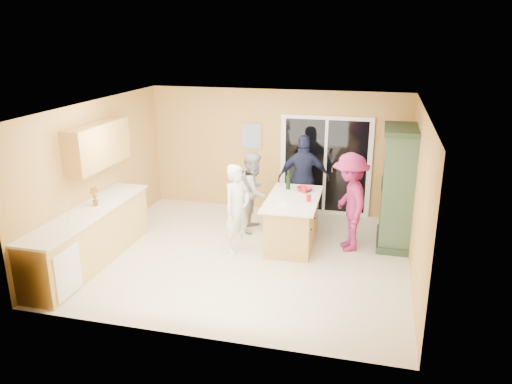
% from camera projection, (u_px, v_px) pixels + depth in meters
% --- Properties ---
extents(floor, '(5.50, 5.50, 0.00)m').
position_uv_depth(floor, '(246.00, 256.00, 8.71)').
color(floor, beige).
rests_on(floor, ground).
extents(ceiling, '(5.50, 5.00, 0.10)m').
position_uv_depth(ceiling, '(245.00, 106.00, 7.91)').
color(ceiling, white).
rests_on(ceiling, wall_back).
extents(wall_back, '(5.50, 0.10, 2.60)m').
position_uv_depth(wall_back, '(277.00, 151.00, 10.61)').
color(wall_back, '#E9B560').
rests_on(wall_back, ground).
extents(wall_front, '(5.50, 0.10, 2.60)m').
position_uv_depth(wall_front, '(191.00, 244.00, 6.00)').
color(wall_front, '#E9B560').
rests_on(wall_front, ground).
extents(wall_left, '(0.10, 5.00, 2.60)m').
position_uv_depth(wall_left, '(98.00, 174.00, 8.95)').
color(wall_left, '#E9B560').
rests_on(wall_left, ground).
extents(wall_right, '(0.10, 5.00, 2.60)m').
position_uv_depth(wall_right, '(418.00, 197.00, 7.67)').
color(wall_right, '#E9B560').
rests_on(wall_right, ground).
extents(left_cabinet_run, '(0.65, 3.05, 1.24)m').
position_uv_depth(left_cabinet_run, '(85.00, 241.00, 8.17)').
color(left_cabinet_run, tan).
rests_on(left_cabinet_run, floor).
extents(upper_cabinets, '(0.35, 1.60, 0.75)m').
position_uv_depth(upper_cabinets, '(98.00, 145.00, 8.54)').
color(upper_cabinets, tan).
rests_on(upper_cabinets, wall_left).
extents(sliding_door, '(1.90, 0.07, 2.10)m').
position_uv_depth(sliding_door, '(325.00, 166.00, 10.42)').
color(sliding_door, silver).
rests_on(sliding_door, floor).
extents(framed_picture, '(0.46, 0.04, 0.56)m').
position_uv_depth(framed_picture, '(251.00, 136.00, 10.63)').
color(framed_picture, '#AA7C55').
rests_on(framed_picture, wall_back).
extents(kitchen_island, '(0.96, 1.72, 0.89)m').
position_uv_depth(kitchen_island, '(292.00, 223.00, 9.07)').
color(kitchen_island, tan).
rests_on(kitchen_island, floor).
extents(green_hutch, '(0.62, 1.18, 2.17)m').
position_uv_depth(green_hutch, '(398.00, 189.00, 8.89)').
color(green_hutch, '#223725').
rests_on(green_hutch, floor).
extents(woman_white, '(0.60, 0.69, 1.58)m').
position_uv_depth(woman_white, '(237.00, 209.00, 8.67)').
color(woman_white, silver).
rests_on(woman_white, floor).
extents(woman_grey, '(0.63, 0.79, 1.55)m').
position_uv_depth(woman_grey, '(254.00, 191.00, 9.67)').
color(woman_grey, '#A4A5A7').
rests_on(woman_grey, floor).
extents(woman_navy, '(1.12, 0.66, 1.79)m').
position_uv_depth(woman_navy, '(304.00, 179.00, 10.07)').
color(woman_navy, '#1B1D3C').
rests_on(woman_navy, floor).
extents(woman_magenta, '(0.96, 1.28, 1.76)m').
position_uv_depth(woman_magenta, '(350.00, 202.00, 8.73)').
color(woman_magenta, '#831C4B').
rests_on(woman_magenta, floor).
extents(serving_bowl, '(0.35, 0.35, 0.07)m').
position_uv_depth(serving_bowl, '(305.00, 189.00, 9.31)').
color(serving_bowl, '#AD131D').
rests_on(serving_bowl, kitchen_island).
extents(tulip_vase, '(0.19, 0.14, 0.33)m').
position_uv_depth(tulip_vase, '(95.00, 196.00, 8.34)').
color(tulip_vase, red).
rests_on(tulip_vase, left_cabinet_run).
extents(tumbler_near, '(0.11, 0.11, 0.12)m').
position_uv_depth(tumbler_near, '(309.00, 198.00, 8.72)').
color(tumbler_near, '#AD131D').
rests_on(tumbler_near, kitchen_island).
extents(tumbler_far, '(0.10, 0.10, 0.12)m').
position_uv_depth(tumbler_far, '(304.00, 190.00, 9.17)').
color(tumbler_far, '#AD131D').
rests_on(tumbler_far, kitchen_island).
extents(wine_bottle, '(0.09, 0.09, 0.37)m').
position_uv_depth(wine_bottle, '(288.00, 182.00, 9.37)').
color(wine_bottle, black).
rests_on(wine_bottle, kitchen_island).
extents(white_plate, '(0.24, 0.24, 0.01)m').
position_uv_depth(white_plate, '(284.00, 204.00, 8.59)').
color(white_plate, white).
rests_on(white_plate, kitchen_island).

